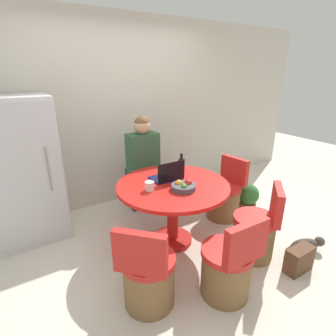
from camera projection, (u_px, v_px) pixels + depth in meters
The scene contains 16 objects.
ground_plane at pixel (180, 247), 2.97m from camera, with size 12.00×12.00×0.00m, color beige.
wall_back at pixel (122, 114), 3.72m from camera, with size 7.00×0.06×2.60m.
refrigerator at pixel (23, 171), 2.92m from camera, with size 0.76×0.66×1.64m.
dining_table at pixel (173, 196), 2.87m from camera, with size 1.22×1.22×0.73m.
chair_near_right_corner at pixel (255, 233), 2.75m from camera, with size 0.52×0.52×0.81m.
chair_right_side at pixel (224, 198), 3.50m from camera, with size 0.46×0.45×0.81m.
chair_near_camera at pixel (228, 269), 2.25m from camera, with size 0.45×0.45×0.81m.
chair_near_left_corner at pixel (148, 277), 2.16m from camera, with size 0.52×0.52×0.81m.
person_seated at pixel (142, 161), 3.49m from camera, with size 0.40×0.37×1.34m.
laptop at pixel (168, 176), 2.91m from camera, with size 0.33×0.24×0.23m.
fruit_bowl at pixel (184, 186), 2.67m from camera, with size 0.25×0.25×0.10m.
coffee_cup at pixel (150, 186), 2.65m from camera, with size 0.10×0.10×0.09m.
bottle at pixel (181, 166), 3.07m from camera, with size 0.08×0.08×0.24m.
cat at pixel (306, 245), 2.85m from camera, with size 0.45×0.24×0.17m.
potted_plant at pixel (248, 198), 3.58m from camera, with size 0.29×0.29×0.44m.
handbag at pixel (299, 259), 2.57m from camera, with size 0.30×0.14×0.26m.
Camera 1 is at (-1.42, -2.03, 1.87)m, focal length 28.00 mm.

